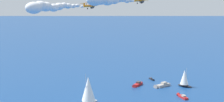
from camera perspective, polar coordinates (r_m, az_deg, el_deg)
motorboat_far_port at (r=143.35m, az=13.58°, el=-8.66°), size 7.62×3.03×2.15m
sailboat_inshore at (r=129.21m, az=-4.70°, el=-7.72°), size 8.68×10.83×14.08m
motorboat_ahead at (r=171.86m, az=7.83°, el=-5.51°), size 5.13×2.23×1.44m
motorboat_outer_ring_a at (r=158.84m, az=4.98°, el=-6.59°), size 8.49×7.45×2.62m
motorboat_outer_ring_b at (r=149.56m, az=-4.73°, el=-7.73°), size 5.20×1.60×1.49m
sailboat_outer_ring_d at (r=160.41m, az=14.06°, el=-5.20°), size 7.44×7.06×10.34m
motorboat_outer_ring_e at (r=158.51m, az=9.69°, el=-6.69°), size 7.09×10.30×2.97m
biplane_lead at (r=121.96m, az=-4.65°, el=8.89°), size 6.84×6.69×3.63m
wingwalker_lead at (r=122.07m, az=-4.74°, el=9.89°), size 0.95×1.27×1.53m
smoke_trail_lead at (r=100.40m, az=-12.72°, el=8.47°), size 27.06×21.18×4.43m
biplane_wingman at (r=113.26m, az=5.28°, el=9.96°), size 6.84×6.69×3.63m
smoke_trail_wingman at (r=89.39m, az=-1.15°, el=10.07°), size 27.17×20.96×4.01m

